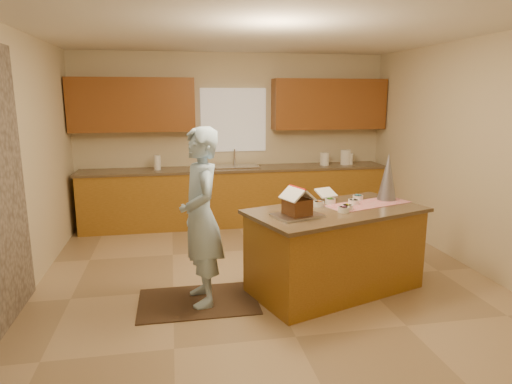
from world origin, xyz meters
The scene contains 27 objects.
floor centered at (0.00, 0.00, 0.00)m, with size 5.50×5.50×0.00m, color tan.
ceiling centered at (0.00, 0.00, 2.70)m, with size 5.50×5.50×0.00m, color silver.
wall_back centered at (0.00, 2.75, 1.35)m, with size 5.50×5.50×0.00m, color beige.
wall_front centered at (0.00, -2.75, 1.35)m, with size 5.50×5.50×0.00m, color beige.
wall_left centered at (-2.50, 0.00, 1.35)m, with size 5.50×5.50×0.00m, color beige.
wall_right centered at (2.50, 0.00, 1.35)m, with size 5.50×5.50×0.00m, color beige.
window_curtain centered at (0.00, 2.72, 1.65)m, with size 1.05×0.03×1.00m, color white.
back_counter_base centered at (0.00, 2.45, 0.44)m, with size 4.80×0.60×0.88m, color #97611F.
back_counter_top centered at (0.00, 2.45, 0.90)m, with size 4.85×0.63×0.04m, color brown.
upper_cabinet_left centered at (-1.55, 2.57, 1.90)m, with size 1.85×0.35×0.80m, color brown.
upper_cabinet_right centered at (1.55, 2.57, 1.90)m, with size 1.85×0.35×0.80m, color brown.
sink centered at (0.00, 2.45, 0.89)m, with size 0.70×0.45×0.12m, color silver.
faucet centered at (0.00, 2.63, 1.06)m, with size 0.03×0.03×0.28m, color silver.
island_base centered at (0.66, -0.26, 0.42)m, with size 1.74×0.87×0.85m, color #97611F.
island_top centered at (0.66, -0.26, 0.87)m, with size 1.81×0.94×0.04m, color brown.
table_runner centered at (1.07, -0.12, 0.89)m, with size 0.96×0.35×0.01m, color red.
baking_tray centered at (0.18, -0.48, 0.90)m, with size 0.44×0.33×0.02m, color silver.
cookbook centered at (0.68, 0.13, 0.97)m, with size 0.21×0.02×0.17m, color white.
tinsel_tree centered at (1.36, 0.03, 1.15)m, with size 0.21×0.21×0.53m, color #A3A3AF.
rug centered at (-0.79, -0.31, 0.01)m, with size 1.18×0.77×0.01m, color black.
boy centered at (-0.74, -0.31, 0.88)m, with size 0.63×0.42×1.74m, color #ABD2F3.
canister_a centered at (1.46, 2.45, 1.02)m, with size 0.15×0.15×0.21m, color white.
canister_b centered at (1.83, 2.45, 1.04)m, with size 0.17×0.17×0.24m, color white.
canister_c centered at (1.89, 2.45, 1.01)m, with size 0.13×0.13×0.19m, color white.
paper_towel centered at (-1.22, 2.45, 1.03)m, with size 0.10×0.10×0.22m, color white.
gingerbread_house centered at (0.18, -0.48, 1.01)m, with size 0.34×0.34×0.27m.
candy_bowls centered at (0.70, -0.13, 0.91)m, with size 0.83×0.60×0.05m.
Camera 1 is at (-0.98, -4.54, 2.03)m, focal length 31.61 mm.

